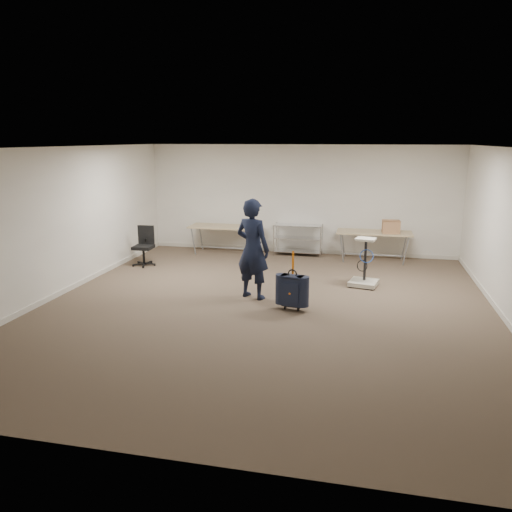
# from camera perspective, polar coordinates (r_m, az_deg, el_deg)

# --- Properties ---
(ground) EXTENTS (9.00, 9.00, 0.00)m
(ground) POSITION_cam_1_polar(r_m,az_deg,el_deg) (9.01, 1.13, -5.80)
(ground) COLOR #4C3B2E
(ground) RESTS_ON ground
(room_shell) EXTENTS (8.00, 9.00, 9.00)m
(room_shell) POSITION_cam_1_polar(r_m,az_deg,el_deg) (10.29, 2.65, -3.07)
(room_shell) COLOR white
(room_shell) RESTS_ON ground
(folding_table_left) EXTENTS (1.80, 0.75, 0.73)m
(folding_table_left) POSITION_cam_1_polar(r_m,az_deg,el_deg) (13.00, -3.64, 3.22)
(folding_table_left) COLOR tan
(folding_table_left) RESTS_ON ground
(folding_table_right) EXTENTS (1.80, 0.75, 0.73)m
(folding_table_right) POSITION_cam_1_polar(r_m,az_deg,el_deg) (12.51, 13.35, 2.48)
(folding_table_right) COLOR tan
(folding_table_right) RESTS_ON ground
(wire_shelf) EXTENTS (1.22, 0.47, 0.80)m
(wire_shelf) POSITION_cam_1_polar(r_m,az_deg,el_deg) (12.90, 4.82, 2.05)
(wire_shelf) COLOR silver
(wire_shelf) RESTS_ON ground
(person) EXTENTS (0.80, 0.67, 1.89)m
(person) POSITION_cam_1_polar(r_m,az_deg,el_deg) (9.26, -0.38, 0.81)
(person) COLOR black
(person) RESTS_ON ground
(suitcase) EXTENTS (0.42, 0.29, 1.06)m
(suitcase) POSITION_cam_1_polar(r_m,az_deg,el_deg) (8.73, 4.15, -3.96)
(suitcase) COLOR #151B31
(suitcase) RESTS_ON ground
(office_chair) EXTENTS (0.56, 0.56, 0.93)m
(office_chair) POSITION_cam_1_polar(r_m,az_deg,el_deg) (12.14, -12.65, 0.29)
(office_chair) COLOR black
(office_chair) RESTS_ON ground
(equipment_cart) EXTENTS (0.64, 0.64, 1.00)m
(equipment_cart) POSITION_cam_1_polar(r_m,az_deg,el_deg) (10.41, 12.24, -1.97)
(equipment_cart) COLOR beige
(equipment_cart) RESTS_ON ground
(cardboard_box) EXTENTS (0.43, 0.33, 0.30)m
(cardboard_box) POSITION_cam_1_polar(r_m,az_deg,el_deg) (12.43, 15.18, 3.26)
(cardboard_box) COLOR olive
(cardboard_box) RESTS_ON folding_table_right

